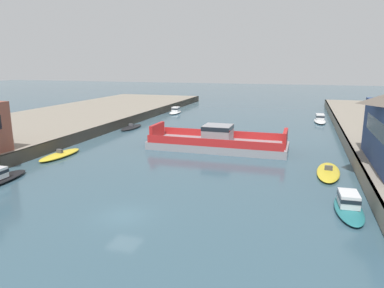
{
  "coord_description": "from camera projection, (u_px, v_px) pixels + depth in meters",
  "views": [
    {
      "loc": [
        13.52,
        -24.37,
        12.29
      ],
      "look_at": [
        0.0,
        18.97,
        2.0
      ],
      "focal_mm": 33.28,
      "sensor_mm": 36.0,
      "label": 1
    }
  ],
  "objects": [
    {
      "name": "ground_plane",
      "position": [
        124.0,
        216.0,
        29.33
      ],
      "size": [
        400.0,
        400.0,
        0.0
      ],
      "primitive_type": "plane",
      "color": "#385666"
    },
    {
      "name": "moored_boat_near_left",
      "position": [
        328.0,
        172.0,
        40.46
      ],
      "size": [
        2.97,
        8.32,
        0.97
      ],
      "color": "yellow",
      "rests_on": "ground"
    },
    {
      "name": "moored_boat_far_right",
      "position": [
        320.0,
        119.0,
        76.3
      ],
      "size": [
        2.57,
        7.98,
        1.68
      ],
      "color": "white",
      "rests_on": "ground"
    },
    {
      "name": "chain_ferry",
      "position": [
        218.0,
        142.0,
        52.07
      ],
      "size": [
        20.1,
        6.93,
        3.57
      ],
      "color": "#939399",
      "rests_on": "ground"
    },
    {
      "name": "moored_boat_mid_left",
      "position": [
        60.0,
        155.0,
        47.95
      ],
      "size": [
        2.55,
        7.63,
        1.04
      ],
      "color": "yellow",
      "rests_on": "ground"
    },
    {
      "name": "moored_boat_upstream_a",
      "position": [
        131.0,
        127.0,
        68.94
      ],
      "size": [
        2.53,
        7.23,
        0.93
      ],
      "color": "black",
      "rests_on": "ground"
    },
    {
      "name": "moored_boat_far_left",
      "position": [
        349.0,
        205.0,
        30.19
      ],
      "size": [
        2.56,
        6.99,
        1.56
      ],
      "color": "#237075",
      "rests_on": "ground"
    },
    {
      "name": "moored_boat_near_right",
      "position": [
        175.0,
        111.0,
        90.09
      ],
      "size": [
        3.05,
        7.21,
        1.53
      ],
      "color": "white",
      "rests_on": "ground"
    }
  ]
}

